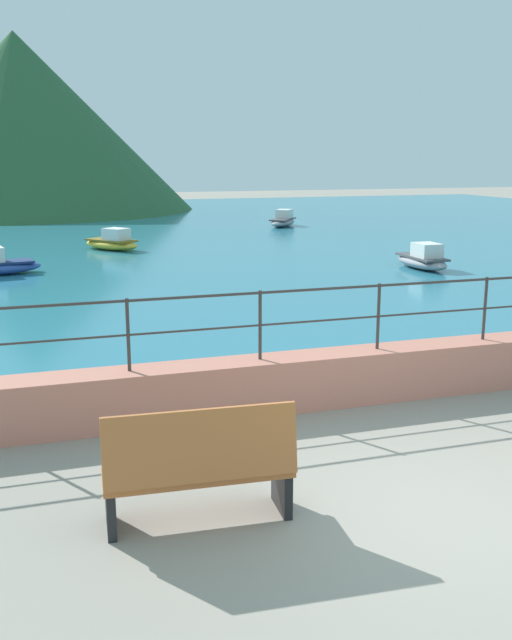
{
  "coord_description": "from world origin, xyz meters",
  "views": [
    {
      "loc": [
        -3.57,
        -5.17,
        3.26
      ],
      "look_at": [
        -0.73,
        3.7,
        1.1
      ],
      "focal_mm": 39.93,
      "sensor_mm": 36.0,
      "label": 1
    }
  ],
  "objects_px": {
    "boat_0": "(423,259)",
    "boat_6": "(283,220)",
    "bench_main": "(200,467)",
    "boat_3": "(112,242)"
  },
  "relations": [
    {
      "from": "bench_main",
      "to": "boat_0",
      "type": "distance_m",
      "value": 15.55
    },
    {
      "from": "bench_main",
      "to": "boat_6",
      "type": "bearing_deg",
      "value": 68.59
    },
    {
      "from": "bench_main",
      "to": "boat_0",
      "type": "relative_size",
      "value": 0.75
    },
    {
      "from": "boat_0",
      "to": "boat_6",
      "type": "relative_size",
      "value": 0.97
    },
    {
      "from": "boat_0",
      "to": "boat_3",
      "type": "relative_size",
      "value": 0.98
    },
    {
      "from": "bench_main",
      "to": "boat_6",
      "type": "relative_size",
      "value": 0.73
    },
    {
      "from": "boat_3",
      "to": "boat_6",
      "type": "relative_size",
      "value": 1.0
    },
    {
      "from": "bench_main",
      "to": "boat_6",
      "type": "distance_m",
      "value": 27.37
    },
    {
      "from": "boat_0",
      "to": "boat_3",
      "type": "height_order",
      "value": "same"
    },
    {
      "from": "bench_main",
      "to": "boat_3",
      "type": "xyz_separation_m",
      "value": [
        1.44,
        19.27,
        -0.23
      ]
    }
  ]
}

